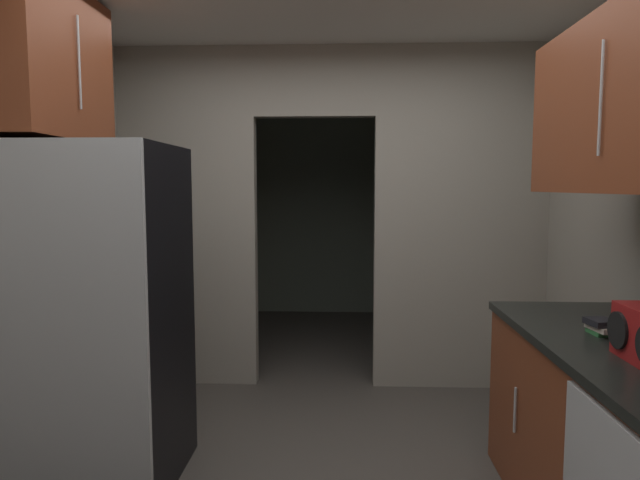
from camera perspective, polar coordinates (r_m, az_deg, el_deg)
name	(u,v)px	position (r m, az deg, el deg)	size (l,w,h in m)	color
kitchen_partition	(336,209)	(4.25, 1.63, 3.14)	(3.22, 0.12, 2.57)	#9E998C
adjoining_room_shell	(335,210)	(6.01, 1.54, 3.12)	(3.22, 2.59, 2.57)	gray
refrigerator	(95,317)	(3.10, -21.96, -7.26)	(0.81, 0.80, 1.74)	black
lower_cabinet_run	(630,455)	(2.73, 29.06, -18.65)	(0.70, 1.79, 0.89)	brown
upper_cabinet_fridgeside	(44,63)	(3.30, -26.32, 15.90)	(0.36, 0.90, 0.78)	brown
book_stack	(603,327)	(2.74, 26.88, -7.91)	(0.13, 0.16, 0.07)	#388C47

